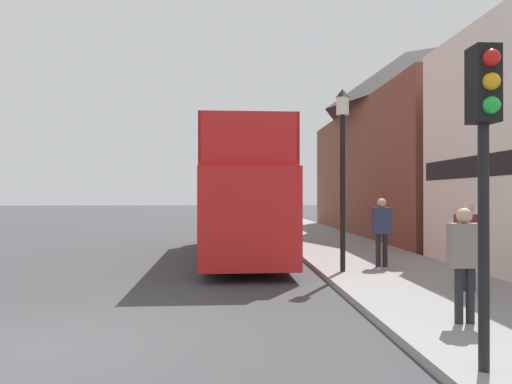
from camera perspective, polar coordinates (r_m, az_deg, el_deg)
ground_plane at (r=28.05m, az=-8.36°, el=-4.59°), size 144.00×144.00×0.00m
sidewalk at (r=25.31m, az=6.53°, el=-4.89°), size 3.88×108.00×0.14m
brick_terrace_rear at (r=27.06m, az=16.77°, el=5.34°), size 6.00×18.19×9.50m
tour_bus at (r=16.94m, az=-1.80°, el=-1.28°), size 2.62×10.68×4.09m
parked_car_ahead_of_bus at (r=25.46m, az=-0.45°, el=-3.51°), size 1.90×4.21×1.41m
pedestrian_nearest at (r=8.22m, az=22.72°, el=-6.53°), size 0.46×0.25×1.74m
pedestrian_second at (r=11.03m, az=23.03°, el=-4.82°), size 0.47×0.26×1.78m
pedestrian_third at (r=13.88m, az=14.15°, el=-3.74°), size 0.48×0.27×1.85m
traffic_signal at (r=6.06m, az=24.66°, el=6.21°), size 0.28×0.42×3.58m
lamp_post_nearest at (r=12.90m, az=9.87°, el=5.29°), size 0.35×0.35×4.64m
lamp_post_second at (r=22.50m, az=3.82°, el=3.48°), size 0.35×0.35×5.02m
lamp_post_third at (r=32.22m, az=1.96°, el=1.68°), size 0.35×0.35×4.43m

